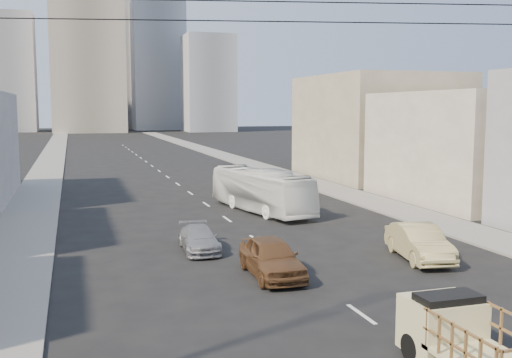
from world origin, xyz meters
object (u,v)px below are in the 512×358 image
sedan_brown (271,257)px  sedan_tan (419,242)px  city_bus (261,190)px  flatbed_pickup (468,335)px  sedan_grey (199,239)px

sedan_brown → sedan_tan: 7.27m
sedan_brown → sedan_tan: sedan_brown is taller
city_bus → sedan_brown: city_bus is taller
flatbed_pickup → sedan_tan: flatbed_pickup is taller
flatbed_pickup → sedan_brown: flatbed_pickup is taller
sedan_brown → sedan_tan: bearing=6.3°
flatbed_pickup → sedan_tan: size_ratio=0.92×
flatbed_pickup → sedan_grey: (-3.79, 15.30, -0.51)m
sedan_grey → sedan_brown: bearing=-67.1°
flatbed_pickup → sedan_grey: 15.77m
flatbed_pickup → sedan_grey: flatbed_pickup is taller
sedan_brown → sedan_tan: (7.25, 0.60, -0.01)m
flatbed_pickup → city_bus: city_bus is taller
flatbed_pickup → sedan_tan: (5.39, 10.75, -0.30)m
city_bus → sedan_grey: size_ratio=2.54×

